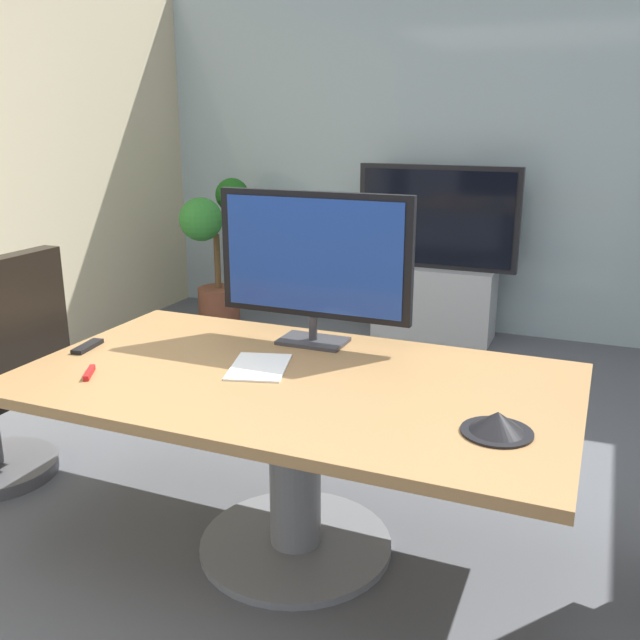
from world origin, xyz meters
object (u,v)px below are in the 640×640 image
object	(u,v)px
tv_monitor	(314,259)
office_chair_left	(1,388)
potted_plant	(217,242)
conference_table	(294,421)
wall_display_unit	(435,281)
conference_phone	(497,424)
remote_control	(88,346)

from	to	relation	value
tv_monitor	office_chair_left	bearing A→B (deg)	-163.06
potted_plant	office_chair_left	bearing A→B (deg)	-81.30
conference_table	tv_monitor	distance (m)	0.68
wall_display_unit	conference_phone	bearing A→B (deg)	-73.30
conference_table	tv_monitor	bearing A→B (deg)	102.82
remote_control	conference_phone	bearing A→B (deg)	-13.74
office_chair_left	tv_monitor	distance (m)	1.57
tv_monitor	remote_control	bearing A→B (deg)	-152.32
wall_display_unit	remote_control	world-z (taller)	wall_display_unit
tv_monitor	potted_plant	xyz separation A→B (m)	(-1.77, 2.18, -0.40)
wall_display_unit	tv_monitor	bearing A→B (deg)	-88.31
potted_plant	remote_control	world-z (taller)	potted_plant
wall_display_unit	conference_phone	distance (m)	3.27
wall_display_unit	remote_control	bearing A→B (deg)	-104.42
office_chair_left	tv_monitor	xyz separation A→B (m)	(1.38, 0.42, 0.63)
potted_plant	remote_control	size ratio (longest dim) A/B	6.87
office_chair_left	tv_monitor	world-z (taller)	tv_monitor
wall_display_unit	conference_phone	size ratio (longest dim) A/B	5.95
tv_monitor	remote_control	xyz separation A→B (m)	(-0.83, -0.44, -0.35)
office_chair_left	conference_phone	bearing A→B (deg)	85.63
conference_table	wall_display_unit	xyz separation A→B (m)	(-0.17, 2.92, -0.10)
conference_phone	remote_control	xyz separation A→B (m)	(-1.69, 0.16, -0.02)
office_chair_left	remote_control	xyz separation A→B (m)	(0.54, -0.02, 0.28)
conference_table	wall_display_unit	bearing A→B (deg)	93.24
tv_monitor	remote_control	world-z (taller)	tv_monitor
wall_display_unit	conference_phone	xyz separation A→B (m)	(0.93, -3.11, 0.31)
wall_display_unit	remote_control	size ratio (longest dim) A/B	7.71
office_chair_left	conference_phone	size ratio (longest dim) A/B	4.95
potted_plant	remote_control	bearing A→B (deg)	-70.24
wall_display_unit	conference_phone	world-z (taller)	wall_display_unit
conference_phone	office_chair_left	bearing A→B (deg)	175.42
conference_table	wall_display_unit	distance (m)	2.92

